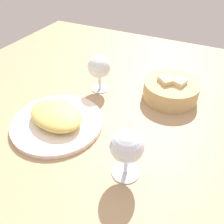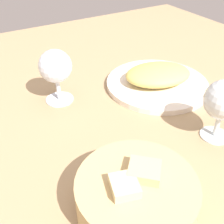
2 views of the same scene
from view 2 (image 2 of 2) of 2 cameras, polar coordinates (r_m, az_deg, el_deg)
The scene contains 7 objects.
ground_plane at distance 62.18cm, azimuth 3.33°, elevation -1.83°, with size 140.00×140.00×2.00cm, color tan.
plate at distance 73.54cm, azimuth 9.42°, elevation 5.85°, with size 26.74×26.74×1.40cm, color silver.
omelette at distance 72.16cm, azimuth 9.64°, elevation 7.82°, with size 17.34×12.12×4.34cm, color #D8BE5E.
lettuce_garnish at distance 76.34cm, azimuth 13.80°, elevation 7.77°, with size 3.85×3.85×1.66cm, color #447B31.
bread_basket at distance 42.67cm, azimuth 5.06°, elevation -16.87°, with size 18.21×18.21×7.62cm.
wine_glass_near at distance 64.27cm, azimuth -11.75°, elevation 8.97°, with size 7.71×7.71×13.05cm.
wine_glass_far at distance 55.48cm, azimuth 22.44°, elevation 1.99°, with size 7.88×7.88×12.85cm.
Camera 2 is at (28.07, 40.30, 37.14)cm, focal length 43.57 mm.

